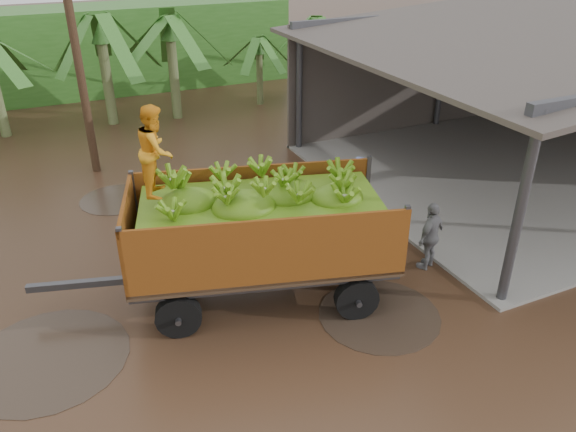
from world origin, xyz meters
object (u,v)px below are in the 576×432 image
object	(u,v)px
man_blue	(357,194)
banana_trailer	(259,228)
utility_pole	(75,43)
man_grey	(431,236)

from	to	relation	value
man_blue	banana_trailer	bearing A→B (deg)	21.21
utility_pole	man_grey	bearing A→B (deg)	-55.91
banana_trailer	man_blue	xyz separation A→B (m)	(3.12, 1.49, -0.55)
man_grey	man_blue	bearing A→B (deg)	-97.53
man_blue	man_grey	distance (m)	2.20
man_grey	utility_pole	bearing A→B (deg)	-79.38
banana_trailer	man_grey	world-z (taller)	banana_trailer
banana_trailer	utility_pole	distance (m)	8.64
man_blue	utility_pole	xyz separation A→B (m)	(-5.27, 6.56, 2.83)
banana_trailer	utility_pole	size ratio (longest dim) A/B	0.95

